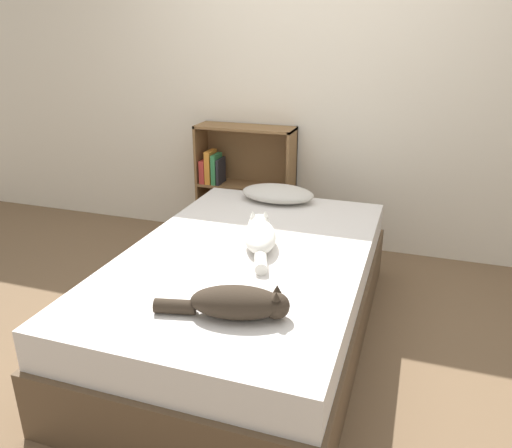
% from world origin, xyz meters
% --- Properties ---
extents(ground_plane, '(8.00, 8.00, 0.00)m').
position_xyz_m(ground_plane, '(0.00, 0.00, 0.00)').
color(ground_plane, brown).
extents(wall_back, '(8.00, 0.06, 2.50)m').
position_xyz_m(wall_back, '(0.00, 1.48, 1.25)').
color(wall_back, silver).
rests_on(wall_back, ground_plane).
extents(bed, '(1.28, 2.09, 0.53)m').
position_xyz_m(bed, '(0.00, 0.00, 0.26)').
color(bed, brown).
rests_on(bed, ground_plane).
extents(pillow, '(0.51, 0.31, 0.11)m').
position_xyz_m(pillow, '(-0.08, 0.86, 0.58)').
color(pillow, beige).
rests_on(pillow, bed).
extents(cat_light, '(0.29, 0.55, 0.15)m').
position_xyz_m(cat_light, '(0.04, 0.09, 0.59)').
color(cat_light, white).
rests_on(cat_light, bed).
extents(cat_dark, '(0.56, 0.25, 0.14)m').
position_xyz_m(cat_dark, '(0.19, -0.62, 0.59)').
color(cat_dark, '#33281E').
rests_on(cat_dark, bed).
extents(bookshelf, '(0.77, 0.26, 0.94)m').
position_xyz_m(bookshelf, '(-0.51, 1.35, 0.49)').
color(bookshelf, brown).
rests_on(bookshelf, ground_plane).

